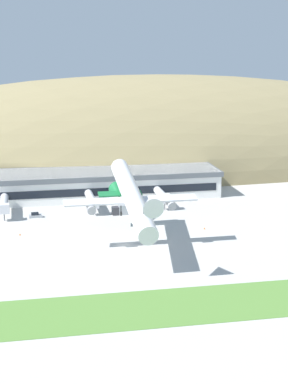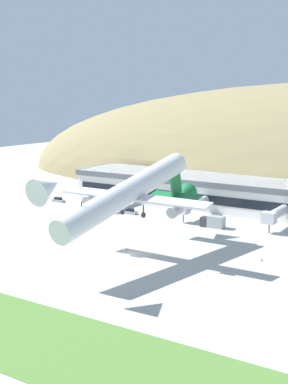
# 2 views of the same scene
# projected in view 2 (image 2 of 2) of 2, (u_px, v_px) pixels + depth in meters

# --- Properties ---
(ground_plane) EXTENTS (421.36, 421.36, 0.00)m
(ground_plane) POSITION_uv_depth(u_px,v_px,m) (133.00, 254.00, 117.12)
(ground_plane) COLOR #B7B5AF
(terminal_building) EXTENTS (95.93, 21.67, 9.37)m
(terminal_building) POSITION_uv_depth(u_px,v_px,m) (218.00, 190.00, 165.12)
(terminal_building) COLOR white
(terminal_building) RESTS_ON ground_plane
(jetway_0) EXTENTS (3.38, 16.42, 5.43)m
(jetway_0) POSITION_uv_depth(u_px,v_px,m) (111.00, 195.00, 163.62)
(jetway_0) COLOR silver
(jetway_0) RESTS_ON ground_plane
(jetway_1) EXTENTS (3.38, 15.37, 5.43)m
(jetway_1) POSITION_uv_depth(u_px,v_px,m) (192.00, 205.00, 149.42)
(jetway_1) COLOR silver
(jetway_1) RESTS_ON ground_plane
(jetway_2) EXTENTS (3.38, 13.66, 5.43)m
(jetway_2) POSITION_uv_depth(u_px,v_px,m) (275.00, 214.00, 137.60)
(jetway_2) COLOR silver
(jetway_2) RESTS_ON ground_plane
(cargo_airplane) EXTENTS (35.60, 54.54, 14.86)m
(cargo_airplane) POSITION_uv_depth(u_px,v_px,m) (130.00, 193.00, 111.24)
(cargo_airplane) COLOR silver
(service_car_0) EXTENTS (4.27, 1.81, 1.52)m
(service_car_0) POSITION_uv_depth(u_px,v_px,m) (58.00, 200.00, 173.89)
(service_car_0) COLOR #999EA3
(service_car_0) RESTS_ON ground_plane
(service_car_1) EXTENTS (4.20, 2.01, 1.59)m
(service_car_1) POSITION_uv_depth(u_px,v_px,m) (130.00, 212.00, 156.26)
(service_car_1) COLOR #999EA3
(service_car_1) RESTS_ON ground_plane
(fuel_truck) EXTENTS (6.44, 2.70, 3.10)m
(fuel_truck) POSITION_uv_depth(u_px,v_px,m) (213.00, 222.00, 140.31)
(fuel_truck) COLOR #333338
(fuel_truck) RESTS_ON ground_plane
(traffic_cone_0) EXTENTS (0.52, 0.52, 0.58)m
(traffic_cone_0) POSITION_uv_depth(u_px,v_px,m) (262.00, 259.00, 112.14)
(traffic_cone_0) COLOR orange
(traffic_cone_0) RESTS_ON ground_plane
(traffic_cone_1) EXTENTS (0.52, 0.52, 0.58)m
(traffic_cone_1) POSITION_uv_depth(u_px,v_px,m) (78.00, 223.00, 144.29)
(traffic_cone_1) COLOR orange
(traffic_cone_1) RESTS_ON ground_plane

